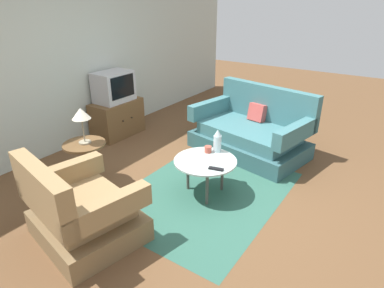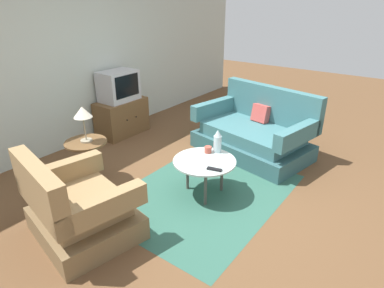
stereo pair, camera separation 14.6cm
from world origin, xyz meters
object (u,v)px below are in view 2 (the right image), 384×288
Objects in this scene: armchair at (78,210)px; side_table at (87,153)px; couch at (255,133)px; coffee_table at (205,164)px; television at (118,86)px; table_lamp at (83,114)px; mug at (208,150)px; vase at (218,141)px; tv_stand at (122,117)px; tv_remote_dark at (214,169)px.

side_table is (0.73, 0.79, 0.10)m from armchair.
coffee_table is at bearing 103.55° from couch.
television reaches higher than couch.
television is at bearing 28.55° from couch.
table_lamp reaches higher than mug.
vase is 0.15m from mug.
tv_stand reaches higher than side_table.
tv_stand is at bearing 32.44° from side_table.
tv_remote_dark is at bearing -109.61° from tv_stand.
coffee_table is 1.48m from side_table.
television is 1.61m from table_lamp.
vase is at bearing 1.78° from coffee_table.
coffee_table is 2.37m from television.
table_lamp is at bearing -146.74° from television.
tv_stand is at bearing 32.87° from table_lamp.
tv_stand is 2.98× the size of vase.
mug is at bearing -104.13° from television.
tv_stand is at bearing 78.36° from vase.
side_table is 1.67m from television.
couch is at bearing 2.35° from vase.
side_table reaches higher than coffee_table.
couch is 3.26× the size of side_table.
television reaches higher than side_table.
side_table is 1.50m from mug.
couch reaches higher than tv_remote_dark.
armchair reaches higher than tv_remote_dark.
couch is at bearing -72.67° from tv_stand.
television reaches higher than table_lamp.
vase is (-0.45, -2.19, 0.29)m from tv_stand.
armchair is 1.08m from side_table.
couch is 2.46m from table_lamp.
couch is at bearing 2.23° from coffee_table.
vase is (-0.45, -2.21, -0.25)m from television.
tv_remote_dark is (-0.41, -0.22, -0.13)m from vase.
television is 2.13× the size of vase.
tv_stand is 1.92× the size of table_lamp.
table_lamp is 1.63m from vase.
coffee_table is at bearing -178.22° from vase.
table_lamp is at bearing 114.40° from coffee_table.
tv_remote_dark is at bearing -151.34° from vase.
coffee_table is 0.25m from tv_remote_dark.
coffee_table is 1.21× the size of television.
tv_stand is (2.08, 1.65, -0.01)m from armchair.
couch is at bearing -72.77° from television.
tv_stand is 1.40× the size of television.
mug is at bearing 23.30° from coffee_table.
tv_remote_dark is (-0.86, -2.43, -0.38)m from television.
table_lamp is at bearing 123.83° from vase.
tv_stand is 4.92× the size of tv_remote_dark.
vase reaches higher than tv_stand.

